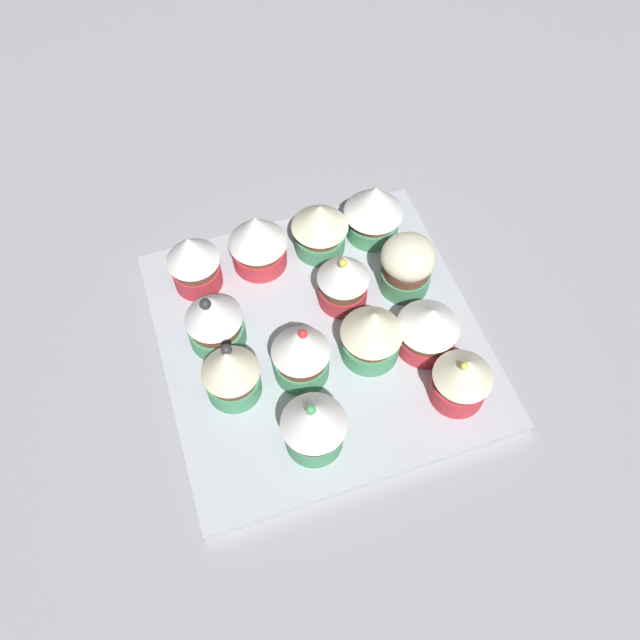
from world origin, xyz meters
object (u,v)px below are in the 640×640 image
at_px(cupcake_0, 194,261).
at_px(cupcake_8, 372,333).
at_px(cupcake_7, 343,279).
at_px(cupcake_6, 320,227).
at_px(cupcake_11, 428,327).
at_px(cupcake_1, 214,319).
at_px(cupcake_9, 374,209).
at_px(baking_tray, 320,338).
at_px(cupcake_12, 462,378).
at_px(cupcake_10, 407,265).
at_px(cupcake_3, 258,240).
at_px(cupcake_5, 314,423).
at_px(cupcake_2, 231,372).
at_px(cupcake_4, 301,352).

bearing_deg(cupcake_0, cupcake_8, 46.07).
xyz_separation_m(cupcake_7, cupcake_8, (0.07, 0.00, -0.00)).
bearing_deg(cupcake_6, cupcake_8, 2.02).
relative_size(cupcake_8, cupcake_11, 1.15).
relative_size(cupcake_1, cupcake_9, 1.08).
height_order(baking_tray, cupcake_12, cupcake_12).
distance_m(cupcake_1, cupcake_9, 0.22).
distance_m(cupcake_10, cupcake_12, 0.14).
bearing_deg(cupcake_3, cupcake_10, 60.02).
bearing_deg(cupcake_5, cupcake_12, 90.68).
xyz_separation_m(cupcake_8, cupcake_12, (0.07, 0.06, -0.00)).
xyz_separation_m(cupcake_8, cupcake_11, (0.01, 0.06, -0.01)).
height_order(cupcake_0, cupcake_11, cupcake_0).
bearing_deg(cupcake_5, cupcake_9, 147.08).
height_order(cupcake_1, cupcake_6, cupcake_1).
distance_m(cupcake_5, cupcake_6, 0.23).
height_order(baking_tray, cupcake_3, cupcake_3).
bearing_deg(cupcake_2, cupcake_4, 88.14).
distance_m(cupcake_2, cupcake_8, 0.14).
bearing_deg(cupcake_1, baking_tray, 73.44).
height_order(cupcake_5, cupcake_7, cupcake_5).
bearing_deg(cupcake_1, cupcake_9, 112.17).
height_order(cupcake_0, cupcake_12, cupcake_0).
relative_size(cupcake_0, cupcake_9, 1.02).
xyz_separation_m(baking_tray, cupcake_4, (0.03, -0.03, 0.05)).
distance_m(cupcake_0, cupcake_5, 0.23).
bearing_deg(cupcake_4, baking_tray, 138.06).
height_order(cupcake_9, cupcake_11, cupcake_9).
relative_size(cupcake_6, cupcake_8, 0.95).
relative_size(cupcake_2, cupcake_6, 1.13).
distance_m(baking_tray, cupcake_11, 0.12).
height_order(cupcake_6, cupcake_8, cupcake_8).
relative_size(cupcake_4, cupcake_8, 1.14).
bearing_deg(cupcake_8, cupcake_4, -90.03).
bearing_deg(cupcake_7, cupcake_5, -29.01).
distance_m(cupcake_7, cupcake_8, 0.07).
relative_size(cupcake_1, cupcake_7, 1.03).
relative_size(cupcake_5, cupcake_6, 1.19).
relative_size(cupcake_0, cupcake_7, 0.97).
distance_m(cupcake_1, cupcake_4, 0.10).
distance_m(cupcake_2, cupcake_9, 0.25).
height_order(cupcake_1, cupcake_5, cupcake_5).
height_order(cupcake_2, cupcake_8, cupcake_2).
xyz_separation_m(cupcake_2, cupcake_4, (0.00, 0.07, 0.00)).
bearing_deg(baking_tray, cupcake_6, 161.51).
bearing_deg(cupcake_5, cupcake_8, 131.30).
bearing_deg(cupcake_2, cupcake_6, 136.13).
distance_m(cupcake_5, cupcake_9, 0.27).
relative_size(cupcake_0, cupcake_6, 1.08).
bearing_deg(cupcake_0, cupcake_5, 16.12).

